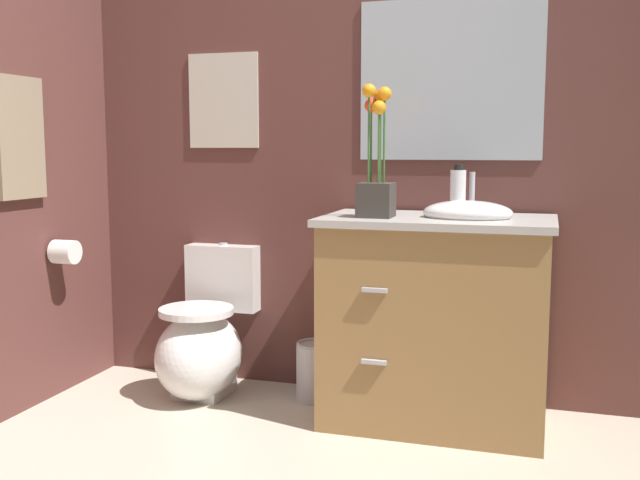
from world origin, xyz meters
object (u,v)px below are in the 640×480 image
object	(u,v)px
wall_poster	(223,101)
soap_bottle	(458,192)
flower_vase	(376,175)
vanity_cabinet	(436,318)
wall_mirror	(450,80)
toilet_paper_roll	(65,252)
toilet	(203,344)
hanging_towel	(20,138)
trash_bin	(316,371)

from	to	relation	value
wall_poster	soap_bottle	bearing A→B (deg)	-11.83
flower_vase	vanity_cabinet	bearing A→B (deg)	19.42
wall_mirror	soap_bottle	bearing A→B (deg)	-73.16
soap_bottle	toilet_paper_roll	xyz separation A→B (m)	(-1.75, -0.22, -0.29)
toilet	toilet_paper_roll	distance (m)	0.76
vanity_cabinet	wall_poster	world-z (taller)	wall_poster
flower_vase	toilet_paper_roll	xyz separation A→B (m)	(-1.43, -0.08, -0.36)
toilet	wall_poster	bearing A→B (deg)	90.00
soap_bottle	hanging_towel	xyz separation A→B (m)	(-1.80, -0.42, 0.22)
toilet	hanging_towel	xyz separation A→B (m)	(-0.65, -0.39, 0.95)
hanging_towel	toilet_paper_roll	distance (m)	0.55
hanging_towel	toilet_paper_roll	xyz separation A→B (m)	(0.06, 0.20, -0.52)
trash_bin	wall_mirror	xyz separation A→B (m)	(0.56, 0.18, 1.31)
wall_poster	hanging_towel	size ratio (longest dim) A/B	0.87
soap_bottle	toilet_paper_roll	distance (m)	1.79
wall_poster	hanging_towel	world-z (taller)	wall_poster
wall_poster	wall_mirror	xyz separation A→B (m)	(1.08, 0.00, 0.07)
soap_bottle	wall_poster	bearing A→B (deg)	168.17
flower_vase	trash_bin	world-z (taller)	flower_vase
flower_vase	hanging_towel	bearing A→B (deg)	-169.36
soap_bottle	trash_bin	size ratio (longest dim) A/B	0.79
toilet	wall_poster	distance (m)	1.17
toilet	wall_mirror	size ratio (longest dim) A/B	0.86
wall_poster	wall_mirror	size ratio (longest dim) A/B	0.56
flower_vase	toilet	bearing A→B (deg)	172.43
flower_vase	wall_mirror	size ratio (longest dim) A/B	0.67
flower_vase	soap_bottle	size ratio (longest dim) A/B	2.50
toilet	flower_vase	world-z (taller)	flower_vase
flower_vase	wall_poster	distance (m)	0.98
vanity_cabinet	flower_vase	distance (m)	0.65
soap_bottle	wall_mirror	distance (m)	0.54
flower_vase	toilet_paper_roll	bearing A→B (deg)	-176.63
trash_bin	soap_bottle	bearing A→B (deg)	-5.45
vanity_cabinet	trash_bin	bearing A→B (deg)	168.73
wall_mirror	trash_bin	bearing A→B (deg)	-161.99
toilet	trash_bin	world-z (taller)	toilet
flower_vase	wall_mirror	xyz separation A→B (m)	(0.24, 0.38, 0.41)
flower_vase	hanging_towel	xyz separation A→B (m)	(-1.49, -0.28, 0.15)
trash_bin	hanging_towel	distance (m)	1.65
soap_bottle	toilet	bearing A→B (deg)	-178.75
wall_poster	hanging_towel	distance (m)	0.94
vanity_cabinet	soap_bottle	bearing A→B (deg)	36.22
toilet	trash_bin	distance (m)	0.54
vanity_cabinet	hanging_towel	world-z (taller)	hanging_towel
toilet	soap_bottle	world-z (taller)	soap_bottle
trash_bin	wall_poster	distance (m)	1.36
toilet	vanity_cabinet	distance (m)	1.11
toilet	hanging_towel	world-z (taller)	hanging_towel
wall_mirror	vanity_cabinet	bearing A→B (deg)	-89.48
flower_vase	wall_poster	world-z (taller)	wall_poster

